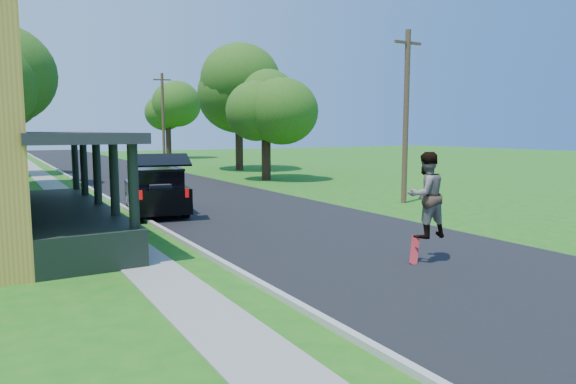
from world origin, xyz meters
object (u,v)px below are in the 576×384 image
skateboarder (426,195)px  utility_pole_near (406,115)px  black_suv (155,190)px  tree_right_near (265,100)px

skateboarder → utility_pole_near: size_ratio=0.28×
black_suv → utility_pole_near: 10.97m
skateboarder → tree_right_near: tree_right_near is taller
black_suv → skateboarder: (3.44, -10.74, 0.74)m
black_suv → utility_pole_near: size_ratio=0.72×
tree_right_near → skateboarder: bearing=-107.5°
utility_pole_near → skateboarder: bearing=-130.3°
skateboarder → utility_pole_near: (6.76, 7.96, 2.18)m
utility_pole_near → tree_right_near: bearing=91.4°
black_suv → skateboarder: size_ratio=2.59×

